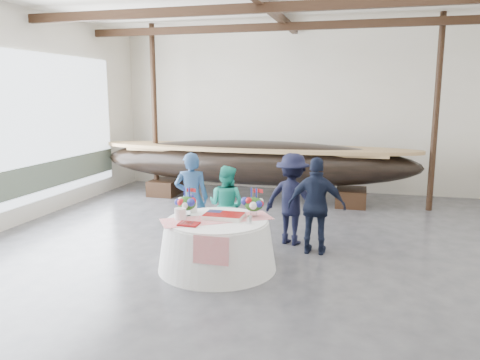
# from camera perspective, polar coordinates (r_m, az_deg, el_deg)

# --- Properties ---
(floor) EXTENTS (10.00, 12.00, 0.01)m
(floor) POSITION_cam_1_polar(r_m,az_deg,el_deg) (7.94, -0.15, -9.57)
(floor) COLOR #3D3D42
(floor) RESTS_ON ground
(wall_back) EXTENTS (10.00, 0.02, 4.50)m
(wall_back) POSITION_cam_1_polar(r_m,az_deg,el_deg) (13.35, 6.61, 8.41)
(wall_back) COLOR silver
(wall_back) RESTS_ON ground
(pavilion_structure) EXTENTS (9.80, 11.76, 4.50)m
(pavilion_structure) POSITION_cam_1_polar(r_m,az_deg,el_deg) (8.29, 1.28, 19.37)
(pavilion_structure) COLOR black
(pavilion_structure) RESTS_ON ground
(open_bay) EXTENTS (0.03, 7.00, 3.20)m
(open_bay) POSITION_cam_1_polar(r_m,az_deg,el_deg) (10.75, -25.12, 4.72)
(open_bay) COLOR silver
(open_bay) RESTS_ON ground
(longboat_display) EXTENTS (8.24, 1.65, 1.55)m
(longboat_display) POSITION_cam_1_polar(r_m,az_deg,el_deg) (12.00, 1.66, 2.19)
(longboat_display) COLOR black
(longboat_display) RESTS_ON ground
(banquet_table) EXTENTS (1.86, 1.86, 0.80)m
(banquet_table) POSITION_cam_1_polar(r_m,az_deg,el_deg) (7.42, -2.80, -7.77)
(banquet_table) COLOR white
(banquet_table) RESTS_ON ground
(tabletop_items) EXTENTS (1.74, 1.39, 0.40)m
(tabletop_items) POSITION_cam_1_polar(r_m,az_deg,el_deg) (7.42, -2.89, -3.39)
(tabletop_items) COLOR red
(tabletop_items) RESTS_ON banquet_table
(guest_woman_blue) EXTENTS (0.70, 0.55, 1.69)m
(guest_woman_blue) POSITION_cam_1_polar(r_m,az_deg,el_deg) (8.58, -5.93, -2.22)
(guest_woman_blue) COLOR navy
(guest_woman_blue) RESTS_ON ground
(guest_woman_teal) EXTENTS (0.81, 0.69, 1.45)m
(guest_woman_teal) POSITION_cam_1_polar(r_m,az_deg,el_deg) (8.52, -1.67, -3.07)
(guest_woman_teal) COLOR teal
(guest_woman_teal) RESTS_ON ground
(guest_man_left) EXTENTS (1.21, 0.89, 1.67)m
(guest_man_left) POSITION_cam_1_polar(r_m,az_deg,el_deg) (8.55, 6.40, -2.32)
(guest_man_left) COLOR black
(guest_man_left) RESTS_ON ground
(guest_man_right) EXTENTS (0.99, 0.42, 1.68)m
(guest_man_right) POSITION_cam_1_polar(r_m,az_deg,el_deg) (8.07, 9.31, -3.15)
(guest_man_right) COLOR black
(guest_man_right) RESTS_ON ground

